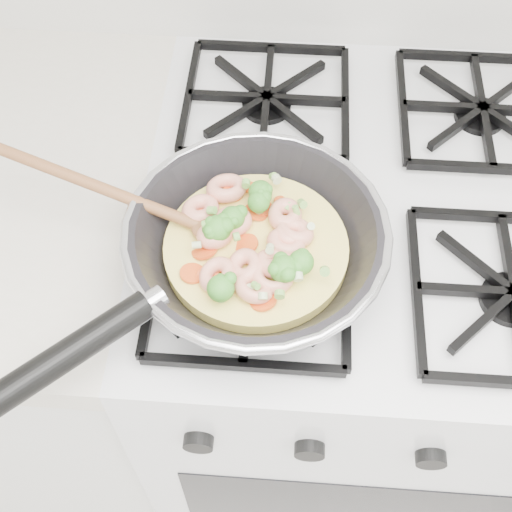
{
  "coord_description": "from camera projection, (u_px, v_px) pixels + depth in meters",
  "views": [
    {
      "loc": [
        -0.11,
        1.13,
        1.57
      ],
      "look_at": [
        -0.15,
        1.57,
        0.93
      ],
      "focal_mm": 47.32,
      "sensor_mm": 36.0,
      "label": 1
    }
  ],
  "objects": [
    {
      "name": "skillet",
      "position": [
        251.0,
        244.0,
        0.76
      ],
      "size": [
        0.46,
        0.38,
        0.1
      ],
      "rotation": [
        0.0,
        0.0,
        -0.32
      ],
      "color": "black",
      "rests_on": "stove"
    },
    {
      "name": "stove",
      "position": [
        340.0,
        349.0,
        1.23
      ],
      "size": [
        0.6,
        0.6,
        0.92
      ],
      "color": "silver",
      "rests_on": "ground"
    }
  ]
}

